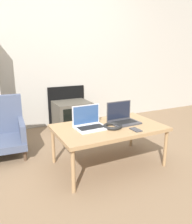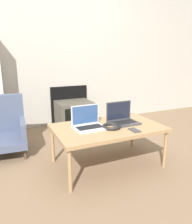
{
  "view_description": "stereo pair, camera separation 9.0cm",
  "coord_description": "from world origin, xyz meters",
  "px_view_note": "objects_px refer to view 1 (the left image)",
  "views": [
    {
      "loc": [
        -1.11,
        -1.8,
        1.17
      ],
      "look_at": [
        0.0,
        0.4,
        0.53
      ],
      "focal_mm": 35.0,
      "sensor_mm": 36.0,
      "label": 1
    },
    {
      "loc": [
        -1.03,
        -1.84,
        1.17
      ],
      "look_at": [
        0.0,
        0.4,
        0.53
      ],
      "focal_mm": 35.0,
      "sensor_mm": 36.0,
      "label": 2
    }
  ],
  "objects_px": {
    "laptop_right": "(122,118)",
    "phone": "(136,130)",
    "tv": "(72,115)",
    "laptop_left": "(89,123)",
    "headphones": "(113,126)"
  },
  "relations": [
    {
      "from": "laptop_left",
      "to": "headphones",
      "type": "bearing_deg",
      "value": -29.85
    },
    {
      "from": "laptop_right",
      "to": "headphones",
      "type": "height_order",
      "value": "laptop_right"
    },
    {
      "from": "laptop_right",
      "to": "phone",
      "type": "xyz_separation_m",
      "value": [
        -0.02,
        -0.28,
        -0.04
      ]
    },
    {
      "from": "phone",
      "to": "tv",
      "type": "relative_size",
      "value": 0.23
    },
    {
      "from": "laptop_left",
      "to": "tv",
      "type": "relative_size",
      "value": 0.57
    },
    {
      "from": "laptop_right",
      "to": "tv",
      "type": "height_order",
      "value": "laptop_right"
    },
    {
      "from": "laptop_left",
      "to": "phone",
      "type": "xyz_separation_m",
      "value": [
        0.38,
        -0.28,
        -0.04
      ]
    },
    {
      "from": "laptop_left",
      "to": "phone",
      "type": "height_order",
      "value": "laptop_left"
    },
    {
      "from": "laptop_right",
      "to": "headphones",
      "type": "distance_m",
      "value": 0.23
    },
    {
      "from": "tv",
      "to": "phone",
      "type": "bearing_deg",
      "value": -86.86
    },
    {
      "from": "laptop_right",
      "to": "phone",
      "type": "height_order",
      "value": "laptop_right"
    },
    {
      "from": "laptop_right",
      "to": "tv",
      "type": "bearing_deg",
      "value": 93.48
    },
    {
      "from": "laptop_left",
      "to": "tv",
      "type": "xyz_separation_m",
      "value": [
        0.3,
        1.31,
        -0.27
      ]
    },
    {
      "from": "laptop_left",
      "to": "headphones",
      "type": "relative_size",
      "value": 1.63
    },
    {
      "from": "laptop_right",
      "to": "tv",
      "type": "relative_size",
      "value": 0.57
    }
  ]
}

